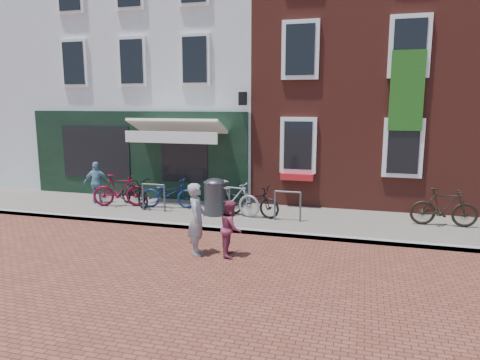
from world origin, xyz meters
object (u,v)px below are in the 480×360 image
(bicycle_4, at_px, (251,201))
(bicycle_0, at_px, (134,192))
(litter_bin, at_px, (215,195))
(bicycle_5, at_px, (444,207))
(bicycle_2, at_px, (168,193))
(cafe_person, at_px, (97,183))
(woman, at_px, (197,219))
(boy, at_px, (231,228))
(bicycle_1, at_px, (120,190))
(bicycle_3, at_px, (233,198))

(bicycle_4, bearing_deg, bicycle_0, 97.17)
(litter_bin, height_order, bicycle_5, litter_bin)
(bicycle_0, height_order, bicycle_2, same)
(litter_bin, xyz_separation_m, cafe_person, (-4.12, 0.41, 0.08))
(woman, height_order, boy, woman)
(bicycle_4, bearing_deg, litter_bin, 107.29)
(bicycle_1, xyz_separation_m, bicycle_2, (1.53, 0.24, -0.05))
(boy, relative_size, bicycle_3, 0.73)
(litter_bin, xyz_separation_m, bicycle_5, (6.11, 0.50, -0.09))
(bicycle_3, height_order, bicycle_4, bicycle_3)
(litter_bin, height_order, boy, litter_bin)
(bicycle_0, relative_size, bicycle_5, 1.03)
(bicycle_1, relative_size, bicycle_2, 0.97)
(bicycle_3, distance_m, bicycle_4, 0.53)
(cafe_person, bearing_deg, bicycle_5, 153.06)
(litter_bin, distance_m, bicycle_4, 1.06)
(boy, bearing_deg, bicycle_5, -66.53)
(bicycle_1, bearing_deg, cafe_person, 61.21)
(bicycle_0, xyz_separation_m, bicycle_4, (3.82, -0.27, 0.00))
(bicycle_1, height_order, bicycle_5, same)
(bicycle_1, xyz_separation_m, bicycle_5, (9.28, 0.31, 0.00))
(bicycle_3, relative_size, bicycle_5, 1.00)
(bicycle_0, distance_m, bicycle_2, 1.13)
(woman, distance_m, bicycle_1, 4.96)
(litter_bin, bearing_deg, boy, -64.70)
(bicycle_2, distance_m, bicycle_4, 2.71)
(litter_bin, relative_size, bicycle_1, 0.68)
(boy, xyz_separation_m, bicycle_1, (-4.53, 3.07, -0.01))
(woman, bearing_deg, boy, -93.71)
(cafe_person, bearing_deg, bicycle_2, 153.04)
(bicycle_2, bearing_deg, woman, -156.08)
(litter_bin, xyz_separation_m, bicycle_1, (-3.17, 0.19, -0.09))
(bicycle_5, bearing_deg, bicycle_4, 92.99)
(litter_bin, relative_size, cafe_person, 0.85)
(boy, distance_m, bicycle_2, 4.47)
(bicycle_4, xyz_separation_m, bicycle_5, (5.06, 0.39, 0.05))
(boy, bearing_deg, bicycle_4, -5.90)
(bicycle_2, relative_size, bicycle_4, 1.00)
(bicycle_1, bearing_deg, bicycle_2, -97.28)
(bicycle_4, bearing_deg, bicycle_1, 100.14)
(cafe_person, height_order, bicycle_4, cafe_person)
(litter_bin, distance_m, bicycle_1, 3.18)
(litter_bin, bearing_deg, bicycle_5, 4.68)
(cafe_person, distance_m, bicycle_3, 4.65)
(woman, relative_size, bicycle_1, 0.95)
(cafe_person, height_order, bicycle_3, cafe_person)
(boy, bearing_deg, cafe_person, 47.11)
(bicycle_0, xyz_separation_m, bicycle_2, (1.13, 0.04, 0.00))
(bicycle_0, height_order, bicycle_4, same)
(bicycle_0, bearing_deg, litter_bin, -64.15)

